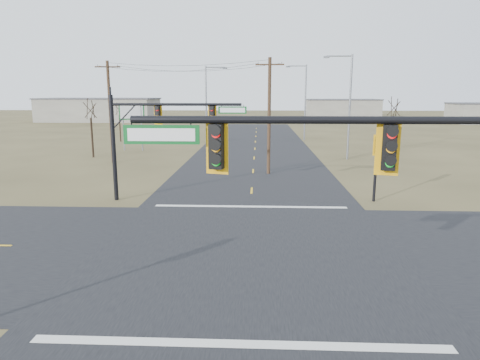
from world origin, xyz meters
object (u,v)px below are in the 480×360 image
Objects in this scene: pedestal_signal_ne at (377,153)px; streetlight_a at (348,101)px; mast_arm_far at (158,125)px; highway_sign at (132,117)px; mast_arm_near at (398,176)px; streetlight_c at (208,102)px; utility_pole_near at (269,115)px; utility_pole_far at (110,111)px; streetlight_b at (304,98)px; bare_tree_a at (90,108)px; bare_tree_c at (394,106)px; bare_tree_b at (119,109)px.

streetlight_a is at bearing 86.28° from pedestal_signal_ne.
mast_arm_far is 1.54× the size of highway_sign.
streetlight_c reaches higher than mast_arm_near.
utility_pole_near is 22.31m from highway_sign.
utility_pole_near is at bearing -19.66° from utility_pole_far.
pedestal_signal_ne is (4.35, 17.64, -1.87)m from mast_arm_near.
highway_sign is at bearing 134.73° from pedestal_signal_ne.
pedestal_signal_ne is 0.77× the size of highway_sign.
mast_arm_far is 0.79× the size of streetlight_b.
streetlight_a reaches higher than pedestal_signal_ne.
bare_tree_a is at bearing -152.81° from streetlight_b.
utility_pole_near is at bearing -67.19° from highway_sign.
streetlight_a is 1.61× the size of bare_tree_a.
highway_sign is (-0.59, 9.35, -1.18)m from utility_pole_far.
utility_pole_near is 1.47× the size of bare_tree_a.
streetlight_a reaches higher than mast_arm_near.
mast_arm_near is 43.89m from bare_tree_c.
streetlight_b reaches higher than utility_pole_near.
pedestal_signal_ne is 0.44× the size of utility_pole_far.
streetlight_a reaches higher than streetlight_c.
bare_tree_c is at bearing 87.53° from mast_arm_near.
streetlight_b is at bearing 100.19° from streetlight_a.
streetlight_a is 0.98× the size of streetlight_b.
pedestal_signal_ne is 44.38m from bare_tree_b.
mast_arm_far is 0.89× the size of utility_pole_near.
streetlight_a reaches higher than bare_tree_c.
utility_pole_far reaches higher than pedestal_signal_ne.
highway_sign is (-23.21, 24.70, 0.84)m from pedestal_signal_ne.
utility_pole_far is 1.46× the size of bare_tree_c.
mast_arm_far is 0.87× the size of utility_pole_far.
bare_tree_c is at bearing -65.75° from streetlight_b.
bare_tree_a is at bearing -140.10° from highway_sign.
bare_tree_a is at bearing 135.09° from mast_arm_near.
mast_arm_far is 40.34m from streetlight_b.
utility_pole_near is 0.89× the size of streetlight_b.
utility_pole_far is 32.25m from bare_tree_c.
streetlight_b is (5.81, 28.23, 1.10)m from utility_pole_near.
pedestal_signal_ne is 33.90m from highway_sign.
highway_sign is at bearing -171.76° from streetlight_c.
pedestal_signal_ne is at bearing 90.49° from mast_arm_near.
streetlight_c is (-13.48, -8.22, -0.35)m from streetlight_b.
streetlight_b reaches higher than pedestal_signal_ne.
bare_tree_c is (6.65, 5.87, -0.69)m from streetlight_a.
bare_tree_c is at bearing 44.24° from utility_pole_near.
highway_sign is 31.59m from bare_tree_c.
utility_pole_far reaches higher than bare_tree_a.
streetlight_a is at bearing 94.85° from mast_arm_near.
bare_tree_b is at bearing 123.58° from mast_arm_far.
bare_tree_a reaches higher than pedestal_signal_ne.
bare_tree_a is (-19.27, 9.09, 0.22)m from utility_pole_near.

